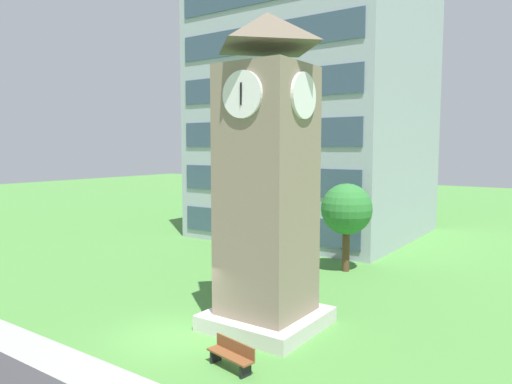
% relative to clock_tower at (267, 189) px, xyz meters
% --- Properties ---
extents(ground_plane, '(160.00, 160.00, 0.00)m').
position_rel_clock_tower_xyz_m(ground_plane, '(-2.42, -2.86, -5.45)').
color(ground_plane, '#4C893D').
extents(kerb_strip, '(120.00, 1.60, 0.01)m').
position_rel_clock_tower_xyz_m(kerb_strip, '(-2.42, -6.47, -5.45)').
color(kerb_strip, '#9E9E99').
rests_on(kerb_strip, ground).
extents(office_building, '(15.58, 15.42, 19.20)m').
position_rel_clock_tower_xyz_m(office_building, '(-8.19, 19.59, 4.15)').
color(office_building, '#9EA8B2').
rests_on(office_building, ground).
extents(clock_tower, '(4.11, 4.11, 12.07)m').
position_rel_clock_tower_xyz_m(clock_tower, '(0.00, 0.00, 0.00)').
color(clock_tower, gray).
rests_on(clock_tower, ground).
extents(park_bench, '(1.86, 0.82, 0.88)m').
position_rel_clock_tower_xyz_m(park_bench, '(1.09, -3.66, -4.99)').
color(park_bench, brown).
rests_on(park_bench, ground).
extents(tree_by_building, '(2.90, 2.90, 5.03)m').
position_rel_clock_tower_xyz_m(tree_by_building, '(-0.94, 9.56, -1.91)').
color(tree_by_building, '#513823').
rests_on(tree_by_building, ground).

